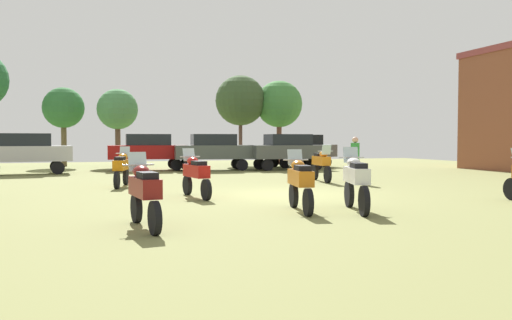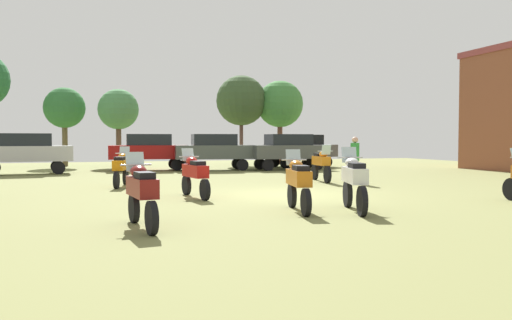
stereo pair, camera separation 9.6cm
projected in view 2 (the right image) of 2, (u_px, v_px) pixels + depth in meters
ground_plane at (285, 195)px, 15.90m from camera, size 44.00×52.00×0.02m
motorcycle_1 at (121, 167)px, 18.43m from camera, size 0.79×2.21×1.44m
motorcycle_2 at (142, 191)px, 9.78m from camera, size 0.63×2.13×1.45m
motorcycle_5 at (354, 180)px, 12.07m from camera, size 0.84×2.20×1.51m
motorcycle_6 at (321, 163)px, 20.72m from camera, size 0.65×2.31×1.50m
motorcycle_7 at (195, 173)px, 14.99m from camera, size 0.66×2.23×1.44m
motorcycle_9 at (298, 181)px, 12.06m from camera, size 0.69×2.12×1.46m
car_1 at (149, 149)px, 28.27m from camera, size 4.37×1.99×2.00m
car_2 at (26, 150)px, 25.13m from camera, size 4.45×2.21×2.00m
car_3 at (301, 148)px, 31.61m from camera, size 4.49×2.33×2.00m
car_4 at (288, 149)px, 28.84m from camera, size 4.31×1.82×2.00m
car_5 at (214, 149)px, 28.33m from camera, size 4.43×2.13×2.00m
person_1 at (355, 156)px, 19.90m from camera, size 0.37×0.37×1.81m
tree_1 at (280, 104)px, 35.34m from camera, size 3.21×3.21×5.76m
tree_4 at (64, 108)px, 32.41m from camera, size 2.56×2.56×5.00m
tree_5 at (241, 101)px, 34.82m from camera, size 3.40×3.40×6.06m
tree_6 at (118, 110)px, 32.36m from camera, size 2.54×2.54×4.89m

